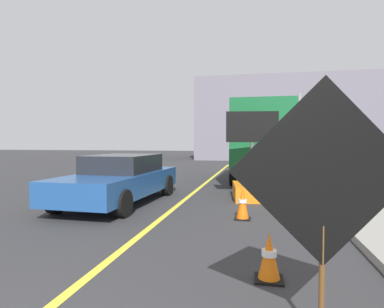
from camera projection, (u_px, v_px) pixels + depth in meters
The scene contains 9 objects.
lane_center_stripe at pixel (160, 220), 7.47m from camera, with size 0.14×36.00×0.01m, color yellow.
roadwork_sign at pixel (324, 177), 2.83m from camera, with size 1.61×0.33×2.33m.
arrow_board_trailer at pixel (252, 183), 10.24m from camera, with size 1.60×1.92×2.70m.
box_truck at pixel (262, 141), 14.80m from camera, with size 2.53×7.47×3.32m.
pickup_car at pixel (120, 179), 9.54m from camera, with size 2.21×5.05×1.38m.
highway_guide_sign at pixel (287, 117), 22.24m from camera, with size 2.79×0.18×5.00m.
far_building_block at pixel (286, 120), 33.44m from camera, with size 17.26×8.83×7.83m, color slate.
traffic_cone_near_sign at pixel (269, 257), 4.21m from camera, with size 0.36×0.36×0.62m.
traffic_cone_mid_lane at pixel (243, 203), 7.51m from camera, with size 0.36×0.36×0.74m.
Camera 1 is at (2.16, -1.12, 1.77)m, focal length 30.94 mm.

